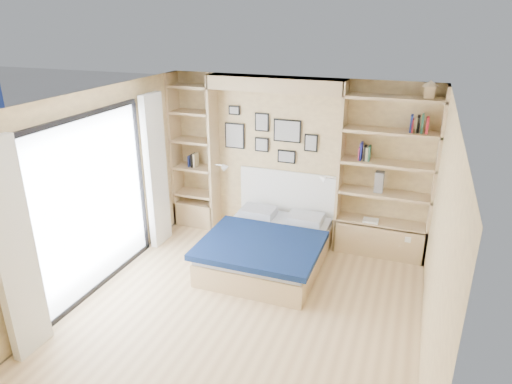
% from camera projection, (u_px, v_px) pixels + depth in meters
% --- Properties ---
extents(ground, '(4.50, 4.50, 0.00)m').
position_uv_depth(ground, '(243.00, 314.00, 5.41)').
color(ground, '#E3BE88').
rests_on(ground, ground).
extents(room_shell, '(4.50, 4.50, 4.50)m').
position_uv_depth(room_shell, '(256.00, 184.00, 6.47)').
color(room_shell, '#E4C584').
rests_on(room_shell, ground).
extents(bed, '(1.58, 1.97, 1.07)m').
position_uv_depth(bed, '(268.00, 246.00, 6.44)').
color(bed, tan).
rests_on(bed, ground).
extents(photo_gallery, '(1.48, 0.02, 0.82)m').
position_uv_depth(photo_gallery, '(268.00, 135.00, 6.91)').
color(photo_gallery, black).
rests_on(photo_gallery, ground).
extents(reading_lamps, '(1.92, 0.12, 0.15)m').
position_uv_depth(reading_lamps, '(272.00, 172.00, 6.85)').
color(reading_lamps, silver).
rests_on(reading_lamps, ground).
extents(shelf_decor, '(3.59, 0.23, 2.03)m').
position_uv_depth(shelf_decor, '(372.00, 141.00, 6.25)').
color(shelf_decor, '#AF2E51').
rests_on(shelf_decor, ground).
extents(deck, '(3.20, 4.00, 0.05)m').
position_uv_depth(deck, '(11.00, 261.00, 6.57)').
color(deck, '#695D4E').
rests_on(deck, ground).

